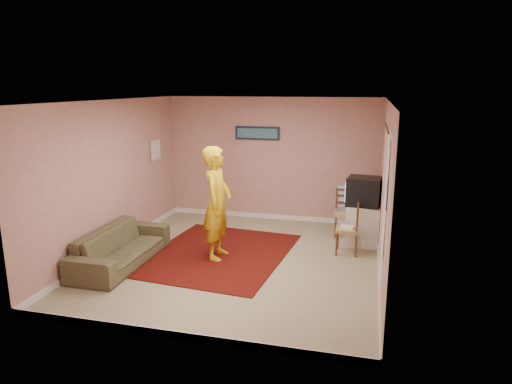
% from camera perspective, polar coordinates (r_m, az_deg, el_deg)
% --- Properties ---
extents(ground, '(5.00, 5.00, 0.00)m').
position_cam_1_polar(ground, '(7.66, -2.14, -8.51)').
color(ground, tan).
rests_on(ground, ground).
extents(wall_back, '(4.50, 0.02, 2.60)m').
position_cam_1_polar(wall_back, '(9.66, 1.95, 4.09)').
color(wall_back, tan).
rests_on(wall_back, ground).
extents(wall_front, '(4.50, 0.02, 2.60)m').
position_cam_1_polar(wall_front, '(5.01, -10.32, -4.86)').
color(wall_front, tan).
rests_on(wall_front, ground).
extents(wall_left, '(0.02, 5.00, 2.60)m').
position_cam_1_polar(wall_left, '(8.19, -17.52, 1.81)').
color(wall_left, tan).
rests_on(wall_left, ground).
extents(wall_right, '(0.02, 5.00, 2.60)m').
position_cam_1_polar(wall_right, '(7.00, 15.74, 0.05)').
color(wall_right, tan).
rests_on(wall_right, ground).
extents(ceiling, '(4.50, 5.00, 0.02)m').
position_cam_1_polar(ceiling, '(7.12, -2.33, 11.33)').
color(ceiling, white).
rests_on(ceiling, wall_back).
extents(baseboard_back, '(4.50, 0.02, 0.10)m').
position_cam_1_polar(baseboard_back, '(9.93, 1.88, -3.06)').
color(baseboard_back, silver).
rests_on(baseboard_back, ground).
extents(baseboard_front, '(4.50, 0.02, 0.10)m').
position_cam_1_polar(baseboard_front, '(5.53, -9.72, -17.23)').
color(baseboard_front, silver).
rests_on(baseboard_front, ground).
extents(baseboard_left, '(0.02, 5.00, 0.10)m').
position_cam_1_polar(baseboard_left, '(8.51, -16.88, -6.47)').
color(baseboard_left, silver).
rests_on(baseboard_left, ground).
extents(baseboard_right, '(0.02, 5.00, 0.10)m').
position_cam_1_polar(baseboard_right, '(7.37, 15.05, -9.44)').
color(baseboard_right, silver).
rests_on(baseboard_right, ground).
extents(window, '(0.01, 1.10, 1.50)m').
position_cam_1_polar(window, '(6.09, 15.95, -0.45)').
color(window, black).
rests_on(window, wall_right).
extents(curtain_sheer, '(0.01, 0.75, 2.10)m').
position_cam_1_polar(curtain_sheer, '(5.99, 15.73, -2.63)').
color(curtain_sheer, white).
rests_on(curtain_sheer, wall_right).
extents(curtain_floral, '(0.01, 0.35, 2.10)m').
position_cam_1_polar(curtain_floral, '(6.67, 15.47, -1.02)').
color(curtain_floral, '#F0DFCC').
rests_on(curtain_floral, wall_right).
extents(curtain_rod, '(0.02, 1.40, 0.02)m').
position_cam_1_polar(curtain_rod, '(5.95, 16.05, 7.74)').
color(curtain_rod, '#5E2D1C').
rests_on(curtain_rod, wall_right).
extents(picture_back, '(0.95, 0.04, 0.28)m').
position_cam_1_polar(picture_back, '(9.62, 0.17, 7.37)').
color(picture_back, '#141639').
rests_on(picture_back, wall_back).
extents(picture_left, '(0.04, 0.38, 0.42)m').
position_cam_1_polar(picture_left, '(9.51, -12.44, 5.17)').
color(picture_left, '#CDBE8D').
rests_on(picture_left, wall_left).
extents(area_rug, '(2.48, 2.99, 0.01)m').
position_cam_1_polar(area_rug, '(7.94, -4.73, -7.68)').
color(area_rug, black).
rests_on(area_rug, ground).
extents(tv_cabinet, '(0.58, 0.53, 0.74)m').
position_cam_1_polar(tv_cabinet, '(8.50, 13.14, -3.99)').
color(tv_cabinet, silver).
rests_on(tv_cabinet, ground).
extents(crt_tv, '(0.64, 0.59, 0.50)m').
position_cam_1_polar(crt_tv, '(8.34, 13.32, 0.09)').
color(crt_tv, black).
rests_on(crt_tv, tv_cabinet).
extents(chair_a, '(0.44, 0.42, 0.49)m').
position_cam_1_polar(chair_a, '(8.83, 11.16, -1.97)').
color(chair_a, tan).
rests_on(chair_a, ground).
extents(dvd_player, '(0.39, 0.33, 0.06)m').
position_cam_1_polar(dvd_player, '(8.85, 11.14, -2.36)').
color(dvd_player, silver).
rests_on(dvd_player, chair_a).
extents(blue_throw, '(0.37, 0.05, 0.39)m').
position_cam_1_polar(blue_throw, '(8.97, 11.28, -0.56)').
color(blue_throw, '#7CA1CB').
rests_on(blue_throw, chair_a).
extents(chair_b, '(0.38, 0.40, 0.48)m').
position_cam_1_polar(chair_b, '(7.95, 11.37, -3.85)').
color(chair_b, tan).
rests_on(chair_b, ground).
extents(game_console, '(0.24, 0.19, 0.04)m').
position_cam_1_polar(game_console, '(7.96, 11.35, -4.30)').
color(game_console, white).
rests_on(game_console, chair_b).
extents(sofa, '(0.79, 2.02, 0.59)m').
position_cam_1_polar(sofa, '(7.72, -16.52, -6.56)').
color(sofa, brown).
rests_on(sofa, ground).
extents(person, '(0.47, 0.70, 1.88)m').
position_cam_1_polar(person, '(7.52, -4.87, -1.40)').
color(person, gold).
rests_on(person, ground).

